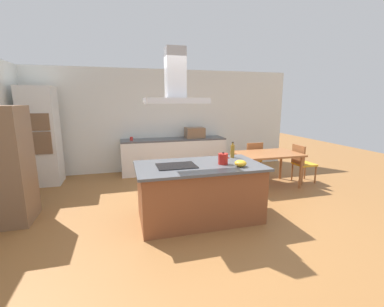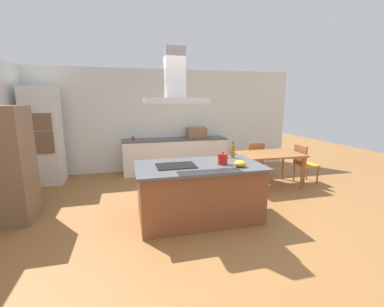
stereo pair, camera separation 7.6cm
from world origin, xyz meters
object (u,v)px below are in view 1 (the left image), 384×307
Objects in this scene: chair_facing_back_wall at (252,157)px; wall_oven_stack at (41,136)px; countertop_microwave at (195,133)px; coffee_mug_red at (131,139)px; tea_kettle at (223,159)px; mixing_bowl at (241,163)px; chair_at_right_end at (302,161)px; cooktop at (176,166)px; dining_table at (267,157)px; range_hood at (175,86)px; olive_oil_bottle at (232,151)px.

wall_oven_stack is at bearing 170.58° from chair_facing_back_wall.
coffee_mug_red is (-1.67, -0.03, -0.09)m from countertop_microwave.
tea_kettle is 1.12× the size of mixing_bowl.
wall_oven_stack is (-1.97, -0.20, 0.16)m from coffee_mug_red.
chair_at_right_end is (2.11, -1.70, -0.53)m from countertop_microwave.
chair_at_right_end is at bearing 26.60° from tea_kettle.
tea_kettle reaches higher than cooktop.
dining_table is at bearing -90.00° from chair_facing_back_wall.
chair_at_right_end is at bearing -38.94° from countertop_microwave.
chair_at_right_end is 1.13m from chair_facing_back_wall.
range_hood is at bearing -159.93° from chair_at_right_end.
coffee_mug_red is 0.04× the size of wall_oven_stack.
cooktop is 1.14m from olive_oil_bottle.
cooktop is at bearing -111.21° from countertop_microwave.
olive_oil_bottle is at bearing -158.58° from chair_at_right_end.
tea_kettle reaches higher than chair_facing_back_wall.
mixing_bowl is 0.21× the size of chair_at_right_end.
dining_table is at bearing 27.03° from cooktop.
olive_oil_bottle reaches higher than chair_at_right_end.
countertop_microwave reaches higher than cooktop.
olive_oil_bottle and countertop_microwave have the same top height.
mixing_bowl is 0.37× the size of countertop_microwave.
cooktop is 0.67× the size of range_hood.
chair_facing_back_wall is at bearing 50.85° from olive_oil_bottle.
tea_kettle is 2.51m from chair_facing_back_wall.
mixing_bowl is (-0.14, -0.62, -0.07)m from olive_oil_bottle.
chair_at_right_end is at bearing 21.42° from olive_oil_bottle.
chair_at_right_end is at bearing -23.82° from coffee_mug_red.
range_hood is (-1.12, -2.88, 1.06)m from countertop_microwave.
chair_facing_back_wall is (-0.92, 0.67, 0.00)m from chair_at_right_end.
wall_oven_stack is at bearing 139.85° from mixing_bowl.
chair_facing_back_wall is 3.36m from range_hood.
chair_facing_back_wall reaches higher than dining_table.
range_hood reaches higher than chair_facing_back_wall.
mixing_bowl is at bearing -147.39° from chair_at_right_end.
range_hood is at bearing -46.28° from wall_oven_stack.
countertop_microwave is at bearing 82.76° from tea_kettle.
cooktop is 1.20m from range_hood.
chair_at_right_end is at bearing 20.07° from range_hood.
mixing_bowl is 2.02m from dining_table.
mixing_bowl is 3.17m from countertop_microwave.
range_hood is (-1.08, -0.34, 1.08)m from olive_oil_bottle.
tea_kettle is 0.23× the size of chair_at_right_end.
coffee_mug_red is at bearing 156.18° from chair_at_right_end.
mixing_bowl reaches higher than chair_facing_back_wall.
range_hood reaches higher than wall_oven_stack.
olive_oil_bottle reaches higher than mixing_bowl.
olive_oil_bottle reaches higher than dining_table.
chair_facing_back_wall is at bearing 38.60° from range_hood.
wall_oven_stack is (-3.61, 2.31, 0.08)m from olive_oil_bottle.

